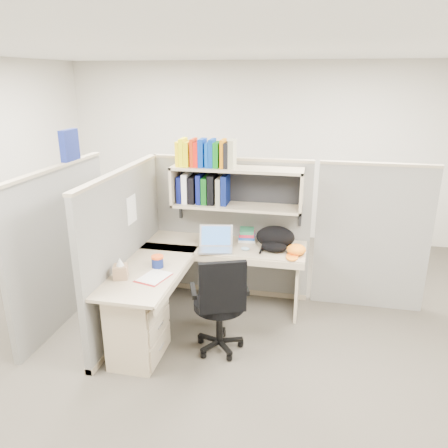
% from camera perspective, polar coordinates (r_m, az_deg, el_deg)
% --- Properties ---
extents(ground, '(6.00, 6.00, 0.00)m').
position_cam_1_polar(ground, '(4.58, -1.41, -13.85)').
color(ground, '#332F27').
rests_on(ground, ground).
extents(room_shell, '(6.00, 6.00, 6.00)m').
position_cam_1_polar(room_shell, '(3.95, -1.59, 6.38)').
color(room_shell, beige).
rests_on(room_shell, ground).
extents(cubicle, '(3.79, 1.84, 1.95)m').
position_cam_1_polar(cubicle, '(4.66, -4.60, -0.85)').
color(cubicle, '#63635E').
rests_on(cubicle, ground).
extents(desk, '(1.74, 1.75, 0.73)m').
position_cam_1_polar(desk, '(4.22, -7.84, -10.12)').
color(desk, tan).
rests_on(desk, ground).
extents(laptop, '(0.41, 0.41, 0.25)m').
position_cam_1_polar(laptop, '(4.54, -1.10, -2.02)').
color(laptop, '#BCBCC1').
rests_on(laptop, desk).
extents(backpack, '(0.48, 0.42, 0.24)m').
position_cam_1_polar(backpack, '(4.61, 6.66, -1.93)').
color(backpack, black).
rests_on(backpack, desk).
extents(orange_cap, '(0.26, 0.28, 0.11)m').
position_cam_1_polar(orange_cap, '(4.53, 9.42, -3.32)').
color(orange_cap, orange).
rests_on(orange_cap, desk).
extents(snack_canister, '(0.12, 0.12, 0.12)m').
position_cam_1_polar(snack_canister, '(4.23, -8.68, -4.84)').
color(snack_canister, navy).
rests_on(snack_canister, desk).
extents(tissue_box, '(0.16, 0.16, 0.20)m').
position_cam_1_polar(tissue_box, '(4.05, -13.39, -5.63)').
color(tissue_box, '#A17E5B').
rests_on(tissue_box, desk).
extents(mouse, '(0.10, 0.08, 0.04)m').
position_cam_1_polar(mouse, '(4.60, 2.80, -3.24)').
color(mouse, '#8DB1C8').
rests_on(mouse, desk).
extents(paper_cup, '(0.09, 0.09, 0.10)m').
position_cam_1_polar(paper_cup, '(4.84, 0.21, -1.64)').
color(paper_cup, white).
rests_on(paper_cup, desk).
extents(book_stack, '(0.22, 0.27, 0.12)m').
position_cam_1_polar(book_stack, '(4.89, 3.02, -1.32)').
color(book_stack, gray).
rests_on(book_stack, desk).
extents(loose_paper, '(0.28, 0.34, 0.00)m').
position_cam_1_polar(loose_paper, '(4.06, -9.10, -6.80)').
color(loose_paper, silver).
rests_on(loose_paper, desk).
extents(task_chair, '(0.57, 0.53, 0.99)m').
position_cam_1_polar(task_chair, '(4.10, -0.53, -12.29)').
color(task_chair, black).
rests_on(task_chair, ground).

